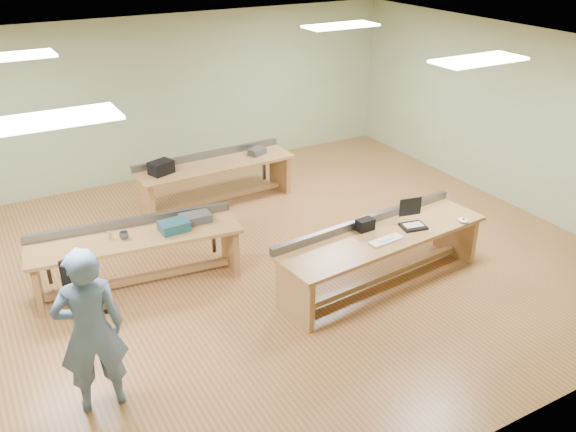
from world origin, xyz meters
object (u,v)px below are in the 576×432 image
object	(u,v)px
task_chair	(85,297)
camera_bag	(365,225)
workbench_front	(381,246)
parts_bin_grey	(195,218)
workbench_back	(215,173)
drinks_can	(109,235)
mug	(124,235)
laptop_base	(413,226)
person	(90,331)
workbench_mid	(136,248)
parts_bin_teal	(174,226)

from	to	relation	value
task_chair	camera_bag	bearing A→B (deg)	-33.60
camera_bag	task_chair	world-z (taller)	camera_bag
workbench_front	parts_bin_grey	world-z (taller)	parts_bin_grey
workbench_back	task_chair	world-z (taller)	workbench_back
task_chair	drinks_can	world-z (taller)	drinks_can
task_chair	mug	bearing A→B (deg)	13.13
laptop_base	mug	size ratio (longest dim) A/B	2.65
workbench_back	person	xyz separation A→B (m)	(-3.00, -3.99, 0.36)
workbench_mid	camera_bag	world-z (taller)	camera_bag
workbench_back	camera_bag	distance (m)	3.40
workbench_front	parts_bin_grey	xyz separation A→B (m)	(-2.03, 1.55, 0.25)
workbench_back	camera_bag	xyz separation A→B (m)	(0.77, -3.30, 0.28)
camera_bag	drinks_can	world-z (taller)	camera_bag
workbench_back	laptop_base	size ratio (longest dim) A/B	8.60
workbench_mid	task_chair	distance (m)	0.96
workbench_back	parts_bin_teal	xyz separation A→B (m)	(-1.47, -2.06, 0.26)
workbench_back	parts_bin_grey	world-z (taller)	parts_bin_grey
person	parts_bin_teal	bearing A→B (deg)	-123.31
laptop_base	camera_bag	world-z (taller)	camera_bag
workbench_back	parts_bin_grey	bearing A→B (deg)	-121.83
parts_bin_grey	drinks_can	size ratio (longest dim) A/B	3.84
workbench_front	person	bearing A→B (deg)	-178.23
parts_bin_grey	workbench_back	bearing A→B (deg)	60.13
parts_bin_grey	person	bearing A→B (deg)	-132.65
parts_bin_teal	mug	xyz separation A→B (m)	(-0.65, 0.10, -0.02)
drinks_can	workbench_back	bearing A→B (deg)	39.41
laptop_base	task_chair	world-z (taller)	task_chair
camera_bag	workbench_back	bearing A→B (deg)	100.17
workbench_front	task_chair	xyz separation A→B (m)	(-3.69, 1.13, -0.26)
task_chair	mug	distance (m)	0.92
workbench_mid	workbench_back	world-z (taller)	same
workbench_front	laptop_base	distance (m)	0.52
workbench_back	camera_bag	size ratio (longest dim) A/B	11.73
person	task_chair	xyz separation A→B (m)	(0.22, 1.62, -0.61)
parts_bin_teal	parts_bin_grey	size ratio (longest dim) A/B	0.91
person	laptop_base	xyz separation A→B (m)	(4.39, 0.43, -0.15)
laptop_base	task_chair	bearing A→B (deg)	175.85
task_chair	drinks_can	bearing A→B (deg)	26.28
workbench_front	workbench_back	world-z (taller)	same
workbench_front	parts_bin_teal	distance (m)	2.79
person	camera_bag	xyz separation A→B (m)	(3.77, 0.69, -0.09)
workbench_front	drinks_can	size ratio (longest dim) A/B	29.17
workbench_mid	task_chair	xyz separation A→B (m)	(-0.81, -0.45, -0.25)
camera_bag	workbench_front	bearing A→B (deg)	-59.04
parts_bin_teal	mug	size ratio (longest dim) A/B	3.12
workbench_back	drinks_can	world-z (taller)	workbench_back
workbench_back	laptop_base	bearing A→B (deg)	-70.68
camera_bag	parts_bin_teal	distance (m)	2.56
camera_bag	mug	xyz separation A→B (m)	(-2.89, 1.34, -0.03)
workbench_mid	laptop_base	world-z (taller)	workbench_mid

